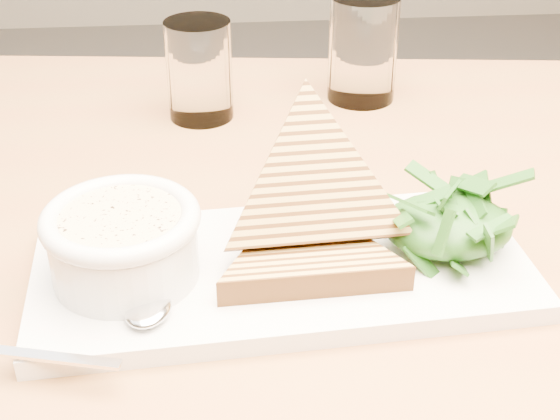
{
  "coord_description": "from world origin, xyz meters",
  "views": [
    {
      "loc": [
        -0.21,
        -0.41,
        1.11
      ],
      "look_at": [
        -0.17,
        0.09,
        0.8
      ],
      "focal_mm": 50.0,
      "sensor_mm": 36.0,
      "label": 1
    }
  ],
  "objects": [
    {
      "name": "glass_near",
      "position": [
        -0.23,
        0.38,
        0.8
      ],
      "size": [
        0.07,
        0.07,
        0.11
      ],
      "primitive_type": "cylinder",
      "color": "white",
      "rests_on": "table_top"
    },
    {
      "name": "sandwich_lean",
      "position": [
        -0.14,
        0.09,
        0.81
      ],
      "size": [
        0.17,
        0.18,
        0.19
      ],
      "primitive_type": null,
      "rotation": [
        0.92,
        0.0,
        0.06
      ],
      "color": "#B99246",
      "rests_on": "sandwich_flat"
    },
    {
      "name": "bowl_rim",
      "position": [
        -0.28,
        0.07,
        0.81
      ],
      "size": [
        0.12,
        0.12,
        0.01
      ],
      "primitive_type": "torus",
      "color": "white",
      "rests_on": "soup_bowl"
    },
    {
      "name": "salad_base",
      "position": [
        -0.04,
        0.08,
        0.78
      ],
      "size": [
        0.1,
        0.08,
        0.04
      ],
      "primitive_type": "ellipsoid",
      "color": "#153A10",
      "rests_on": "platter"
    },
    {
      "name": "glass_far",
      "position": [
        -0.05,
        0.41,
        0.8
      ],
      "size": [
        0.08,
        0.08,
        0.12
      ],
      "primitive_type": "cylinder",
      "color": "white",
      "rests_on": "table_top"
    },
    {
      "name": "spoon_bowl",
      "position": [
        -0.26,
        0.02,
        0.77
      ],
      "size": [
        0.04,
        0.05,
        0.01
      ],
      "primitive_type": "ellipsoid",
      "rotation": [
        0.0,
        0.0,
        -0.25
      ],
      "color": "silver",
      "rests_on": "platter"
    },
    {
      "name": "soup_bowl",
      "position": [
        -0.28,
        0.07,
        0.78
      ],
      "size": [
        0.11,
        0.11,
        0.04
      ],
      "primitive_type": "cylinder",
      "color": "white",
      "rests_on": "platter"
    },
    {
      "name": "sandwich_flat",
      "position": [
        -0.15,
        0.07,
        0.77
      ],
      "size": [
        0.17,
        0.17,
        0.02
      ],
      "primitive_type": null,
      "rotation": [
        0.0,
        0.0,
        0.05
      ],
      "color": "#B99246",
      "rests_on": "platter"
    },
    {
      "name": "platter",
      "position": [
        -0.17,
        0.07,
        0.75
      ],
      "size": [
        0.39,
        0.2,
        0.02
      ],
      "primitive_type": "cube",
      "rotation": [
        0.0,
        0.0,
        0.07
      ],
      "color": "white",
      "rests_on": "table_top"
    },
    {
      "name": "spoon_handle",
      "position": [
        -0.33,
        -0.02,
        0.76
      ],
      "size": [
        0.1,
        0.03,
        0.0
      ],
      "primitive_type": "cube",
      "rotation": [
        0.0,
        0.0,
        -0.25
      ],
      "color": "silver",
      "rests_on": "platter"
    },
    {
      "name": "soup",
      "position": [
        -0.28,
        0.07,
        0.81
      ],
      "size": [
        0.09,
        0.09,
        0.01
      ],
      "primitive_type": "cylinder",
      "color": "beige",
      "rests_on": "soup_bowl"
    },
    {
      "name": "arugula_pile",
      "position": [
        -0.04,
        0.08,
        0.79
      ],
      "size": [
        0.11,
        0.1,
        0.05
      ],
      "primitive_type": null,
      "color": "#2C651C",
      "rests_on": "platter"
    },
    {
      "name": "table_top",
      "position": [
        -0.21,
        0.15,
        0.73
      ],
      "size": [
        1.3,
        0.94,
        0.04
      ],
      "primitive_type": "cube",
      "rotation": [
        0.0,
        0.0,
        -0.11
      ],
      "color": "olive",
      "rests_on": "ground"
    }
  ]
}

